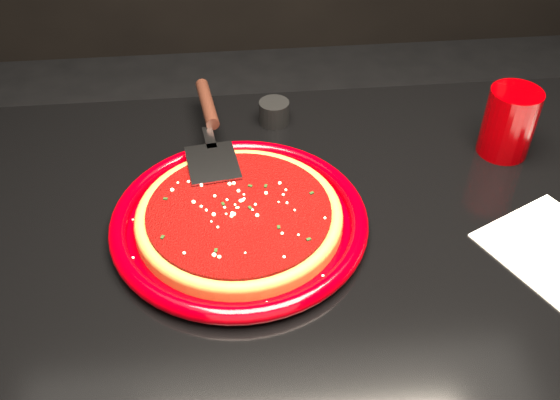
# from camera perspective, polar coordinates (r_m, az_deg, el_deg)

# --- Properties ---
(table) EXTENTS (1.20, 0.80, 0.75)m
(table) POSITION_cam_1_polar(r_m,az_deg,el_deg) (1.16, 5.24, -17.14)
(table) COLOR black
(table) RESTS_ON floor
(plate) EXTENTS (0.47, 0.47, 0.03)m
(plate) POSITION_cam_1_polar(r_m,az_deg,el_deg) (0.87, -3.73, -1.88)
(plate) COLOR #7C0005
(plate) RESTS_ON table
(pizza_crust) EXTENTS (0.37, 0.37, 0.01)m
(pizza_crust) POSITION_cam_1_polar(r_m,az_deg,el_deg) (0.87, -3.74, -1.68)
(pizza_crust) COLOR brown
(pizza_crust) RESTS_ON plate
(pizza_crust_rim) EXTENTS (0.37, 0.37, 0.02)m
(pizza_crust_rim) POSITION_cam_1_polar(r_m,az_deg,el_deg) (0.86, -3.76, -1.33)
(pizza_crust_rim) COLOR brown
(pizza_crust_rim) RESTS_ON plate
(pizza_sauce) EXTENTS (0.33, 0.33, 0.01)m
(pizza_sauce) POSITION_cam_1_polar(r_m,az_deg,el_deg) (0.86, -3.78, -1.08)
(pizza_sauce) COLOR #620705
(pizza_sauce) RESTS_ON plate
(parmesan_dusting) EXTENTS (0.25, 0.25, 0.01)m
(parmesan_dusting) POSITION_cam_1_polar(r_m,az_deg,el_deg) (0.86, -3.80, -0.72)
(parmesan_dusting) COLOR beige
(parmesan_dusting) RESTS_ON plate
(basil_flecks) EXTENTS (0.23, 0.23, 0.00)m
(basil_flecks) POSITION_cam_1_polar(r_m,az_deg,el_deg) (0.86, -3.79, -0.77)
(basil_flecks) COLOR black
(basil_flecks) RESTS_ON plate
(pizza_server) EXTENTS (0.13, 0.32, 0.02)m
(pizza_server) POSITION_cam_1_polar(r_m,az_deg,el_deg) (1.00, -6.34, 6.52)
(pizza_server) COLOR #BABCC1
(pizza_server) RESTS_ON plate
(cup) EXTENTS (0.08, 0.08, 0.11)m
(cup) POSITION_cam_1_polar(r_m,az_deg,el_deg) (1.05, 20.21, 6.68)
(cup) COLOR #7B0001
(cup) RESTS_ON table
(napkin_a) EXTENTS (0.22, 0.22, 0.00)m
(napkin_a) POSITION_cam_1_polar(r_m,az_deg,el_deg) (0.93, 23.77, -4.08)
(napkin_a) COLOR white
(napkin_a) RESTS_ON table
(ramekin) EXTENTS (0.05, 0.05, 0.04)m
(ramekin) POSITION_cam_1_polar(r_m,az_deg,el_deg) (1.07, -0.54, 8.03)
(ramekin) COLOR black
(ramekin) RESTS_ON table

